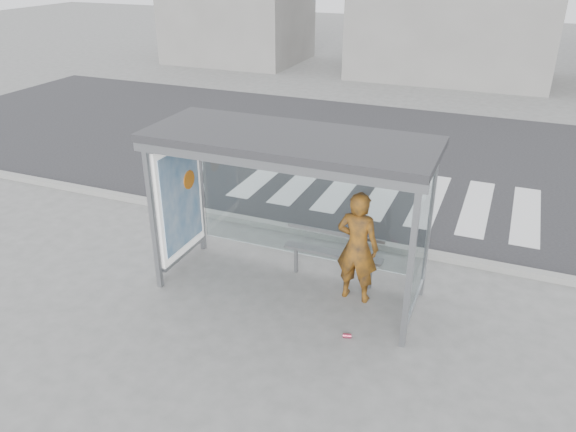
% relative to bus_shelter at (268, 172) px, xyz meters
% --- Properties ---
extents(ground, '(80.00, 80.00, 0.00)m').
position_rel_bus_shelter_xyz_m(ground, '(0.37, -0.06, -1.98)').
color(ground, '#626260').
rests_on(ground, ground).
extents(road, '(30.00, 10.00, 0.01)m').
position_rel_bus_shelter_xyz_m(road, '(0.37, 6.94, -1.98)').
color(road, '#232325').
rests_on(road, ground).
extents(curb, '(30.00, 0.18, 0.12)m').
position_rel_bus_shelter_xyz_m(curb, '(0.37, 1.89, -1.92)').
color(curb, gray).
rests_on(curb, ground).
extents(crosswalk, '(6.55, 3.00, 0.00)m').
position_rel_bus_shelter_xyz_m(crosswalk, '(0.87, 4.44, -1.98)').
color(crosswalk, silver).
rests_on(crosswalk, ground).
extents(bus_shelter, '(4.25, 1.65, 2.62)m').
position_rel_bus_shelter_xyz_m(bus_shelter, '(0.00, 0.00, 0.00)').
color(bus_shelter, gray).
rests_on(bus_shelter, ground).
extents(building_center, '(8.00, 5.00, 5.00)m').
position_rel_bus_shelter_xyz_m(building_center, '(0.37, 17.94, 0.52)').
color(building_center, slate).
rests_on(building_center, ground).
extents(person, '(0.69, 0.48, 1.82)m').
position_rel_bus_shelter_xyz_m(person, '(1.41, 0.15, -1.07)').
color(person, orange).
rests_on(person, ground).
extents(bench, '(1.66, 0.21, 0.86)m').
position_rel_bus_shelter_xyz_m(bench, '(0.91, 0.52, -1.47)').
color(bench, slate).
rests_on(bench, ground).
extents(soda_can, '(0.13, 0.09, 0.07)m').
position_rel_bus_shelter_xyz_m(soda_can, '(1.61, -0.89, -1.95)').
color(soda_can, '#CF3D5E').
rests_on(soda_can, ground).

